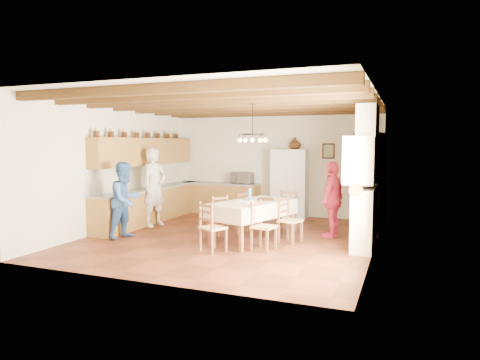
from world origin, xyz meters
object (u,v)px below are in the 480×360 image
hutch (370,181)px  chair_left_far (236,212)px  chair_left_near (215,217)px  chair_end_far (286,212)px  chair_right_near (264,226)px  microwave (242,178)px  refrigerator (290,184)px  chair_end_near (213,227)px  person_woman_blue (126,200)px  dining_table (252,205)px  person_man (155,187)px  chair_right_far (290,220)px  person_woman_red (333,200)px

hutch → chair_left_far: (-2.84, -1.53, -0.68)m
chair_left_near → chair_end_far: bearing=166.2°
chair_right_near → chair_end_far: (-0.05, 1.81, 0.00)m
hutch → microwave: hutch is taller
refrigerator → chair_right_near: refrigerator is taller
chair_left_far → chair_end_near: 1.78m
person_woman_blue → dining_table: bearing=-64.9°
chair_end_near → person_man: size_ratio=0.49×
hutch → chair_end_far: hutch is taller
hutch → chair_end_near: 4.26m
dining_table → chair_left_far: 0.96m
chair_right_near → chair_end_near: (-0.87, -0.44, 0.00)m
refrigerator → chair_end_near: size_ratio=1.98×
hutch → chair_end_near: (-2.61, -3.29, -0.68)m
chair_right_near → person_woman_blue: bearing=101.1°
chair_left_near → chair_right_near: same height
chair_left_far → chair_end_far: size_ratio=1.00×
chair_right_far → person_woman_red: 1.14m
person_woman_blue → refrigerator: bearing=-25.2°
chair_right_near → chair_end_far: 1.81m
person_man → microwave: person_man is taller
person_woman_blue → microwave: (1.26, 3.80, 0.23)m
refrigerator → person_woman_red: refrigerator is taller
refrigerator → chair_right_near: bearing=-86.3°
hutch → chair_left_far: hutch is taller
chair_right_near → person_woman_blue: 3.16m
chair_right_far → person_woman_blue: size_ratio=0.58×
hutch → person_woman_red: 1.46m
hutch → dining_table: 3.13m
dining_table → chair_left_far: bearing=133.7°
chair_end_near → person_woman_red: bearing=-106.7°
dining_table → chair_end_near: 1.21m
chair_end_near → chair_end_far: 2.39m
hutch → chair_right_far: hutch is taller
person_man → chair_end_far: bearing=-70.7°
chair_left_near → chair_right_far: bearing=130.3°
chair_left_far → chair_right_near: (1.10, -1.33, 0.00)m
chair_right_near → person_woman_red: person_woman_red is taller
person_woman_red → hutch: bearing=163.6°
chair_left_near → chair_end_far: 1.75m
chair_right_far → person_man: person_man is taller
dining_table → chair_right_far: size_ratio=2.24×
chair_end_far → chair_left_far: bearing=-152.1°
chair_end_far → microwave: size_ratio=1.64×
person_woman_blue → chair_right_near: bearing=-79.1°
person_woman_blue → chair_left_far: bearing=-45.8°
chair_end_near → person_man: (-2.44, 1.80, 0.50)m
hutch → chair_left_near: bearing=-135.3°
chair_end_far → person_woman_red: size_ratio=0.57×
refrigerator → microwave: (-1.41, -0.03, 0.11)m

